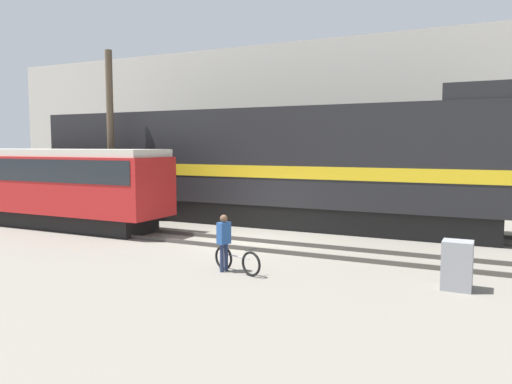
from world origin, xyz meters
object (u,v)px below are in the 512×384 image
(person, at_px, (224,237))
(utility_pole_left, at_px, (111,137))
(freight_locomotive, at_px, (257,165))
(streetcar, at_px, (49,182))
(bicycle, at_px, (237,261))
(signal_box, at_px, (457,265))

(person, bearing_deg, utility_pole_left, 147.87)
(freight_locomotive, relative_size, streetcar, 1.90)
(bicycle, distance_m, signal_box, 5.64)
(signal_box, bearing_deg, utility_pole_left, 162.33)
(freight_locomotive, height_order, streetcar, freight_locomotive)
(person, relative_size, signal_box, 1.33)
(bicycle, height_order, person, person)
(bicycle, xyz_separation_m, person, (-0.39, -0.03, 0.62))
(bicycle, xyz_separation_m, signal_box, (5.55, 0.95, 0.26))
(streetcar, xyz_separation_m, signal_box, (16.65, -2.49, -1.32))
(signal_box, bearing_deg, bicycle, -170.27)
(freight_locomotive, distance_m, bicycle, 9.13)
(freight_locomotive, distance_m, person, 8.89)
(person, distance_m, utility_pole_left, 11.37)
(streetcar, distance_m, bicycle, 11.72)
(bicycle, bearing_deg, signal_box, 9.73)
(freight_locomotive, relative_size, utility_pole_left, 2.82)
(bicycle, bearing_deg, utility_pole_left, 149.07)
(signal_box, bearing_deg, person, -170.60)
(person, bearing_deg, freight_locomotive, 109.90)
(person, relative_size, utility_pole_left, 0.20)
(freight_locomotive, height_order, person, freight_locomotive)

